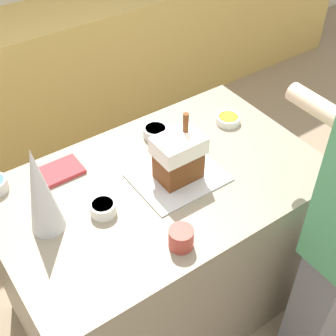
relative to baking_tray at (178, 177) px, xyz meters
name	(u,v)px	position (x,y,z in m)	size (l,w,h in m)	color
ground_plane	(163,299)	(-0.08, 0.02, -0.93)	(12.00, 12.00, 0.00)	gray
back_cabinet_block	(22,85)	(-0.08, 1.84, -0.46)	(6.00, 0.60, 0.94)	tan
kitchen_island	(162,248)	(-0.08, 0.02, -0.47)	(1.43, 0.89, 0.92)	gray
baking_tray	(178,177)	(0.00, 0.00, 0.00)	(0.38, 0.30, 0.01)	silver
gingerbread_house	(179,157)	(0.00, 0.00, 0.12)	(0.20, 0.15, 0.30)	brown
decorative_tree	(40,191)	(-0.58, 0.07, 0.19)	(0.13, 0.13, 0.39)	silver
candy_bowl_near_tray_left	(228,119)	(0.44, 0.18, 0.02)	(0.12, 0.12, 0.04)	white
candy_bowl_far_right	(155,131)	(0.08, 0.30, 0.02)	(0.12, 0.12, 0.05)	silver
candy_bowl_front_corner	(103,208)	(-0.37, 0.01, 0.03)	(0.11, 0.11, 0.05)	white
cookbook	(58,172)	(-0.41, 0.32, 0.01)	(0.21, 0.14, 0.02)	#B23338
mug	(181,238)	(-0.21, -0.31, 0.04)	(0.09, 0.09, 0.08)	#B24238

